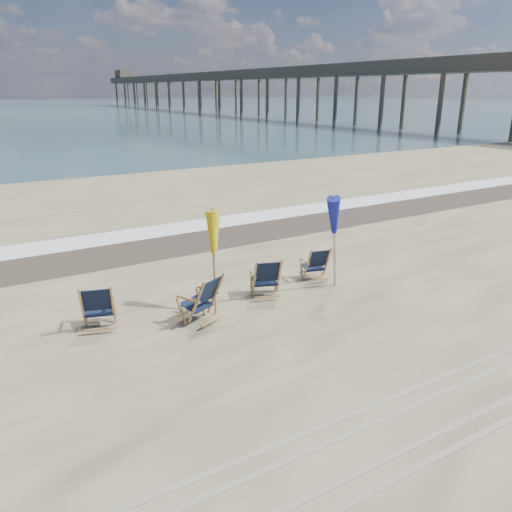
{
  "coord_description": "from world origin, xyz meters",
  "views": [
    {
      "loc": [
        -5.23,
        -6.6,
        4.33
      ],
      "look_at": [
        0.0,
        2.2,
        0.9
      ],
      "focal_mm": 35.0,
      "sensor_mm": 36.0,
      "label": 1
    }
  ],
  "objects_px": {
    "beach_chair_0": "(113,306)",
    "fishing_pier": "(233,87)",
    "umbrella_yellow": "(214,239)",
    "beach_chair_2": "(279,277)",
    "beach_chair_1": "(216,295)",
    "umbrella_blue": "(336,214)",
    "beach_chair_3": "(327,263)"
  },
  "relations": [
    {
      "from": "beach_chair_2",
      "to": "beach_chair_3",
      "type": "xyz_separation_m",
      "value": [
        1.54,
        0.29,
        -0.04
      ]
    },
    {
      "from": "beach_chair_0",
      "to": "fishing_pier",
      "type": "height_order",
      "value": "fishing_pier"
    },
    {
      "from": "beach_chair_1",
      "to": "umbrella_blue",
      "type": "distance_m",
      "value": 3.18
    },
    {
      "from": "beach_chair_0",
      "to": "beach_chair_3",
      "type": "distance_m",
      "value": 5.04
    },
    {
      "from": "umbrella_yellow",
      "to": "beach_chair_2",
      "type": "bearing_deg",
      "value": -5.95
    },
    {
      "from": "beach_chair_1",
      "to": "umbrella_yellow",
      "type": "relative_size",
      "value": 0.5
    },
    {
      "from": "beach_chair_2",
      "to": "umbrella_blue",
      "type": "xyz_separation_m",
      "value": [
        1.28,
        -0.25,
        1.3
      ]
    },
    {
      "from": "beach_chair_1",
      "to": "umbrella_yellow",
      "type": "distance_m",
      "value": 1.1
    },
    {
      "from": "beach_chair_0",
      "to": "beach_chair_1",
      "type": "bearing_deg",
      "value": -178.81
    },
    {
      "from": "beach_chair_1",
      "to": "fishing_pier",
      "type": "relative_size",
      "value": 0.01
    },
    {
      "from": "umbrella_blue",
      "to": "fishing_pier",
      "type": "distance_m",
      "value": 81.15
    },
    {
      "from": "beach_chair_1",
      "to": "umbrella_blue",
      "type": "xyz_separation_m",
      "value": [
        2.91,
        -0.02,
        1.28
      ]
    },
    {
      "from": "beach_chair_1",
      "to": "fishing_pier",
      "type": "distance_m",
      "value": 82.53
    },
    {
      "from": "beach_chair_0",
      "to": "umbrella_yellow",
      "type": "height_order",
      "value": "umbrella_yellow"
    },
    {
      "from": "beach_chair_1",
      "to": "umbrella_blue",
      "type": "bearing_deg",
      "value": 155.37
    },
    {
      "from": "beach_chair_0",
      "to": "fishing_pier",
      "type": "distance_m",
      "value": 82.97
    },
    {
      "from": "beach_chair_0",
      "to": "umbrella_blue",
      "type": "relative_size",
      "value": 0.42
    },
    {
      "from": "beach_chair_3",
      "to": "umbrella_yellow",
      "type": "relative_size",
      "value": 0.43
    },
    {
      "from": "beach_chair_3",
      "to": "umbrella_blue",
      "type": "xyz_separation_m",
      "value": [
        -0.26,
        -0.54,
        1.34
      ]
    },
    {
      "from": "umbrella_blue",
      "to": "beach_chair_1",
      "type": "bearing_deg",
      "value": 179.53
    },
    {
      "from": "beach_chair_0",
      "to": "umbrella_blue",
      "type": "xyz_separation_m",
      "value": [
        4.78,
        -0.57,
        1.3
      ]
    },
    {
      "from": "beach_chair_1",
      "to": "umbrella_blue",
      "type": "height_order",
      "value": "umbrella_blue"
    },
    {
      "from": "beach_chair_2",
      "to": "fishing_pier",
      "type": "height_order",
      "value": "fishing_pier"
    },
    {
      "from": "beach_chair_3",
      "to": "umbrella_yellow",
      "type": "xyz_separation_m",
      "value": [
        -3.0,
        -0.14,
        1.09
      ]
    },
    {
      "from": "beach_chair_0",
      "to": "umbrella_yellow",
      "type": "relative_size",
      "value": 0.48
    },
    {
      "from": "beach_chair_2",
      "to": "umbrella_blue",
      "type": "distance_m",
      "value": 1.84
    },
    {
      "from": "beach_chair_2",
      "to": "beach_chair_0",
      "type": "bearing_deg",
      "value": 13.96
    },
    {
      "from": "umbrella_yellow",
      "to": "umbrella_blue",
      "type": "bearing_deg",
      "value": -8.31
    },
    {
      "from": "beach_chair_2",
      "to": "umbrella_yellow",
      "type": "height_order",
      "value": "umbrella_yellow"
    },
    {
      "from": "beach_chair_0",
      "to": "umbrella_yellow",
      "type": "distance_m",
      "value": 2.29
    },
    {
      "from": "beach_chair_0",
      "to": "beach_chair_2",
      "type": "distance_m",
      "value": 3.51
    },
    {
      "from": "beach_chair_1",
      "to": "beach_chair_3",
      "type": "distance_m",
      "value": 3.21
    }
  ]
}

